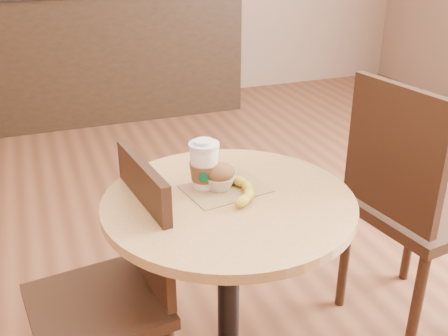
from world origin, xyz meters
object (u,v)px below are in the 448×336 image
(chair_left, at_px, (115,287))
(coffee_cup, at_px, (204,167))
(muffin, at_px, (220,176))
(cafe_table, at_px, (229,256))
(banana, at_px, (234,187))
(chair_right, at_px, (412,202))

(chair_left, xyz_separation_m, coffee_cup, (0.30, 0.03, 0.34))
(chair_left, distance_m, muffin, 0.46)
(cafe_table, distance_m, coffee_cup, 0.29)
(banana, bearing_deg, cafe_table, -142.40)
(cafe_table, relative_size, chair_right, 0.74)
(chair_left, bearing_deg, chair_right, 83.64)
(cafe_table, height_order, chair_right, chair_right)
(coffee_cup, xyz_separation_m, muffin, (0.04, -0.03, -0.03))
(chair_right, bearing_deg, banana, 86.17)
(coffee_cup, xyz_separation_m, banana, (0.07, -0.07, -0.05))
(chair_right, height_order, muffin, chair_right)
(muffin, bearing_deg, chair_left, -179.30)
(coffee_cup, distance_m, banana, 0.11)
(coffee_cup, bearing_deg, cafe_table, -43.54)
(coffee_cup, height_order, banana, coffee_cup)
(muffin, bearing_deg, chair_right, 0.93)
(chair_right, bearing_deg, chair_left, 82.83)
(chair_left, height_order, muffin, chair_left)
(cafe_table, bearing_deg, banana, 42.08)
(chair_right, bearing_deg, coffee_cup, 80.83)
(muffin, bearing_deg, banana, -53.48)
(chair_left, xyz_separation_m, banana, (0.37, -0.04, 0.29))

